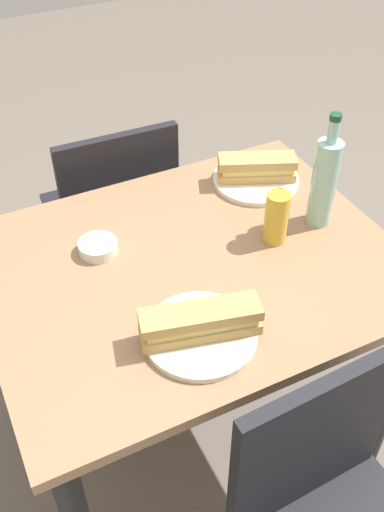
{
  "coord_description": "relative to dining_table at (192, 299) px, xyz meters",
  "views": [
    {
      "loc": [
        -0.47,
        -0.95,
        1.72
      ],
      "look_at": [
        0.0,
        0.0,
        0.77
      ],
      "focal_mm": 41.42,
      "sensor_mm": 36.0,
      "label": 1
    }
  ],
  "objects": [
    {
      "name": "knife_far",
      "position": [
        -0.09,
        -0.16,
        0.15
      ],
      "size": [
        0.17,
        0.07,
        0.01
      ],
      "color": "silver",
      "rests_on": "plate_far"
    },
    {
      "name": "baguette_sandwich_near",
      "position": [
        0.31,
        0.23,
        0.18
      ],
      "size": [
        0.23,
        0.15,
        0.07
      ],
      "color": "tan",
      "rests_on": "plate_near"
    },
    {
      "name": "plate_far",
      "position": [
        -0.09,
        -0.22,
        0.14
      ],
      "size": [
        0.25,
        0.25,
        0.01
      ],
      "primitive_type": "cylinder",
      "color": "silver",
      "rests_on": "dining_table"
    },
    {
      "name": "chair_far",
      "position": [
        -0.0,
        0.59,
        -0.14
      ],
      "size": [
        0.41,
        0.41,
        0.85
      ],
      "color": "black",
      "rests_on": "ground"
    },
    {
      "name": "beer_glass",
      "position": [
        0.23,
        -0.01,
        0.2
      ],
      "size": [
        0.06,
        0.06,
        0.14
      ],
      "primitive_type": "cylinder",
      "color": "gold",
      "rests_on": "dining_table"
    },
    {
      "name": "baguette_sandwich_far",
      "position": [
        -0.09,
        -0.22,
        0.18
      ],
      "size": [
        0.26,
        0.13,
        0.07
      ],
      "color": "tan",
      "rests_on": "plate_far"
    },
    {
      "name": "knife_near",
      "position": [
        0.33,
        0.28,
        0.15
      ],
      "size": [
        0.16,
        0.11,
        0.01
      ],
      "color": "silver",
      "rests_on": "plate_near"
    },
    {
      "name": "olive_bowl",
      "position": [
        -0.19,
        0.14,
        0.14
      ],
      "size": [
        0.1,
        0.1,
        0.03
      ],
      "primitive_type": "cylinder",
      "color": "silver",
      "rests_on": "dining_table"
    },
    {
      "name": "ground_plane",
      "position": [
        0.0,
        0.0,
        -0.62
      ],
      "size": [
        8.0,
        8.0,
        0.0
      ],
      "primitive_type": "plane",
      "color": "#6B6056"
    },
    {
      "name": "plate_near",
      "position": [
        0.31,
        0.23,
        0.14
      ],
      "size": [
        0.25,
        0.25,
        0.01
      ],
      "primitive_type": "cylinder",
      "color": "silver",
      "rests_on": "dining_table"
    },
    {
      "name": "water_bottle",
      "position": [
        0.37,
        0.0,
        0.26
      ],
      "size": [
        0.06,
        0.06,
        0.31
      ],
      "color": "#99C6B7",
      "rests_on": "dining_table"
    },
    {
      "name": "dining_table",
      "position": [
        0.0,
        0.0,
        0.0
      ],
      "size": [
        1.0,
        0.79,
        0.75
      ],
      "color": "#997251",
      "rests_on": "ground"
    }
  ]
}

